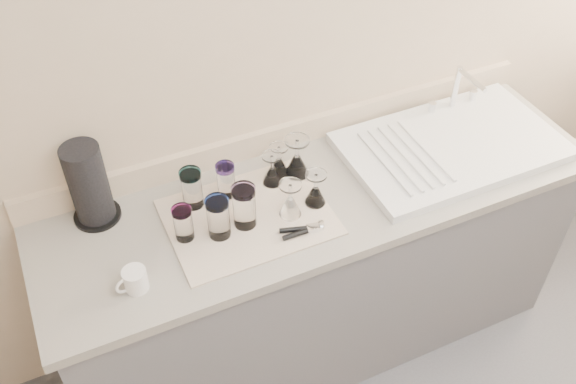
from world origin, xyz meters
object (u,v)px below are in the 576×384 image
paper_towel_roll (89,185)px  white_mug (135,280)px  tumbler_purple (226,180)px  goblet_front_left (290,204)px  tumbler_blue (218,217)px  goblet_back_right (297,162)px  goblet_extra (279,164)px  tumbler_cyan (192,188)px  tumbler_lavender (244,206)px  goblet_back_left (272,173)px  can_opener (302,230)px  goblet_front_right (315,193)px  tumbler_magenta (183,223)px  sink_unit (451,145)px

paper_towel_roll → white_mug: bearing=-83.6°
tumbler_purple → goblet_front_left: goblet_front_left is taller
tumbler_purple → tumbler_blue: (-0.09, -0.17, 0.01)m
goblet_back_right → goblet_extra: bearing=150.2°
tumbler_cyan → goblet_back_right: goblet_back_right is taller
tumbler_blue → tumbler_purple: bearing=62.2°
tumbler_lavender → goblet_extra: size_ratio=1.32×
tumbler_lavender → goblet_back_left: tumbler_lavender is taller
goblet_front_left → can_opener: 0.10m
goblet_front_right → paper_towel_roll: bearing=160.1°
tumbler_purple → goblet_front_left: bearing=-47.8°
tumbler_blue → goblet_extra: (0.30, 0.20, -0.04)m
goblet_front_left → paper_towel_roll: size_ratio=0.45×
goblet_extra → white_mug: (-0.61, -0.30, -0.01)m
paper_towel_roll → goblet_front_right: bearing=-19.9°
goblet_front_left → tumbler_blue: bearing=177.3°
tumbler_purple → paper_towel_roll: bearing=168.5°
tumbler_magenta → goblet_back_left: size_ratio=1.02×
white_mug → goblet_back_left: bearing=24.3°
tumbler_blue → white_mug: tumbler_blue is taller
tumbler_lavender → goblet_back_right: tumbler_lavender is taller
goblet_front_left → tumbler_purple: bearing=132.2°
goblet_front_left → white_mug: 0.57m
goblet_back_left → goblet_front_left: bearing=-92.6°
sink_unit → tumbler_magenta: 1.07m
can_opener → white_mug: 0.56m
sink_unit → tumbler_lavender: sink_unit is taller
tumbler_purple → paper_towel_roll: (-0.44, 0.09, 0.07)m
sink_unit → goblet_back_left: size_ratio=6.48×
paper_towel_roll → sink_unit: bearing=-8.9°
goblet_front_right → can_opener: bearing=-132.5°
tumbler_blue → goblet_front_left: bearing=-2.7°
tumbler_blue → goblet_front_right: tumbler_blue is taller
sink_unit → goblet_back_left: (-0.70, 0.11, 0.03)m
goblet_back_left → white_mug: size_ratio=1.13×
goblet_front_left → goblet_extra: size_ratio=1.12×
goblet_front_left → goblet_extra: (0.05, 0.21, -0.00)m
goblet_extra → tumbler_cyan: bearing=-175.4°
goblet_back_right → goblet_front_left: bearing=-121.4°
goblet_back_right → can_opener: (-0.11, -0.27, -0.04)m
tumbler_lavender → goblet_front_left: 0.16m
can_opener → paper_towel_roll: (-0.60, 0.37, 0.13)m
tumbler_cyan → goblet_back_left: 0.30m
sink_unit → goblet_extra: bearing=167.7°
sink_unit → goblet_back_right: 0.61m
tumbler_cyan → tumbler_magenta: tumbler_cyan is taller
goblet_extra → can_opener: size_ratio=0.83×
sink_unit → goblet_front_right: (-0.61, -0.05, 0.03)m
tumbler_lavender → goblet_back_left: size_ratio=1.27×
tumbler_magenta → tumbler_lavender: bearing=-7.0°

